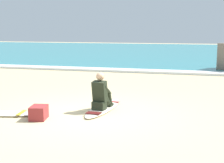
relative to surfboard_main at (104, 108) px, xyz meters
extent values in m
plane|color=#CCB584|center=(-0.19, -0.65, -0.04)|extent=(80.00, 80.00, 0.00)
cube|color=teal|center=(-0.19, 21.31, 0.01)|extent=(80.00, 28.00, 0.10)
cube|color=white|center=(-0.19, 7.61, 0.02)|extent=(80.00, 0.90, 0.11)
ellipsoid|color=#EFE5C6|center=(0.00, 0.00, 0.00)|extent=(0.66, 2.28, 0.07)
cube|color=red|center=(0.04, 0.63, 0.04)|extent=(0.48, 0.13, 0.01)
cube|color=#4A1311|center=(-0.04, -0.72, 0.04)|extent=(0.38, 0.26, 0.01)
cube|color=black|center=(-0.02, -0.33, 0.14)|extent=(0.35, 0.30, 0.20)
cylinder|color=black|center=(-0.10, -0.14, 0.29)|extent=(0.20, 0.42, 0.43)
cylinder|color=black|center=(-0.08, 0.07, 0.26)|extent=(0.15, 0.27, 0.42)
cube|color=black|center=(-0.08, 0.14, 0.07)|extent=(0.13, 0.23, 0.05)
cylinder|color=black|center=(0.10, -0.16, 0.29)|extent=(0.20, 0.42, 0.43)
cylinder|color=black|center=(0.14, 0.04, 0.26)|extent=(0.15, 0.27, 0.42)
cube|color=black|center=(0.16, 0.11, 0.07)|extent=(0.13, 0.23, 0.05)
cube|color=black|center=(-0.02, -0.29, 0.49)|extent=(0.38, 0.33, 0.57)
sphere|color=tan|center=(-0.01, -0.26, 0.88)|extent=(0.21, 0.21, 0.21)
cylinder|color=black|center=(-0.13, -0.13, 0.52)|extent=(0.14, 0.40, 0.31)
cylinder|color=black|center=(0.14, -0.16, 0.52)|extent=(0.14, 0.40, 0.31)
cube|color=gold|center=(-1.78, -1.14, 0.04)|extent=(0.17, 0.49, 0.01)
cube|color=maroon|center=(-1.20, -1.34, 0.12)|extent=(0.45, 0.54, 0.32)
camera|label=1|loc=(2.42, -8.10, 2.09)|focal=52.36mm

